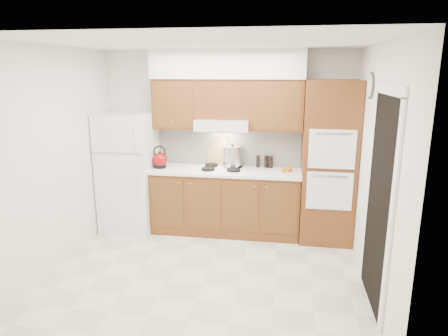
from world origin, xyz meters
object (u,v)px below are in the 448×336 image
object	(u,v)px
fridge	(129,172)
kettle	(160,160)
stock_pot	(232,156)
oven_cabinet	(328,163)

from	to	relation	value
fridge	kettle	world-z (taller)	fridge
stock_pot	kettle	bearing A→B (deg)	-169.76
fridge	oven_cabinet	xyz separation A→B (m)	(2.85, 0.03, 0.24)
oven_cabinet	stock_pot	bearing A→B (deg)	173.04
kettle	stock_pot	xyz separation A→B (m)	(1.03, 0.19, 0.05)
fridge	stock_pot	bearing A→B (deg)	7.49
oven_cabinet	kettle	distance (m)	2.37
fridge	stock_pot	size ratio (longest dim) A/B	6.14
oven_cabinet	stock_pot	size ratio (longest dim) A/B	7.86
kettle	stock_pot	size ratio (longest dim) A/B	0.78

